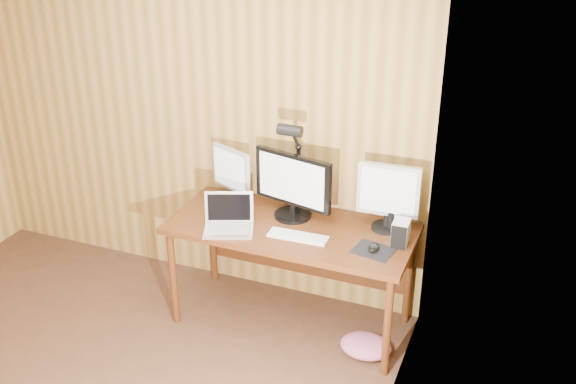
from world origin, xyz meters
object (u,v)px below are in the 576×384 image
Objects in this scene: phone at (285,234)px; monitor_left at (231,173)px; desk_lamp at (294,154)px; keyboard at (298,236)px; monitor_center at (293,185)px; monitor_right at (388,195)px; hard_drive at (401,233)px; desk at (295,238)px; mouse at (374,248)px; speaker at (391,220)px; laptop at (229,220)px.

monitor_left is at bearing 152.66° from phone.
keyboard is at bearing -72.46° from desk_lamp.
monitor_right is (0.62, 0.06, 0.01)m from monitor_center.
monitor_right reaches higher than hard_drive.
desk_lamp reaches higher than desk.
mouse is at bearing -33.27° from desk_lamp.
keyboard is 4.12× the size of phone.
phone is 0.69m from speaker.
keyboard is at bearing -4.55° from monitor_left.
laptop is at bearing -171.34° from hard_drive.
monitor_left is 1.03× the size of laptop.
keyboard is at bearing -148.27° from speaker.
monitor_center is 0.48m from laptop.
phone is (-0.57, -0.32, -0.24)m from monitor_right.
speaker is at bearing 30.01° from keyboard.
phone is at bearing 177.41° from keyboard.
monitor_left is at bearing 176.59° from monitor_right.
hard_drive is (0.62, 0.16, 0.07)m from keyboard.
speaker is at bearing 1.19° from monitor_right.
monitor_right is at bearing -7.87° from desk_lamp.
laptop is 2.41× the size of hard_drive.
monitor_right is at bearing -0.87° from laptop.
keyboard is 0.49m from mouse.
desk is 17.12× the size of phone.
laptop is at bearing -162.27° from monitor_right.
monitor_left reaches higher than speaker.
mouse is 0.31m from speaker.
mouse is at bearing -18.15° from laptop.
desk is 4.08× the size of monitor_left.
desk is 0.65m from speaker.
monitor_left is at bearing 90.84° from laptop.
phone is at bearing -87.71° from desk.
keyboard is at bearing -63.70° from desk.
monitor_center is at bearing -177.63° from monitor_right.
monitor_center is 0.48m from monitor_left.
keyboard is (0.61, -0.32, -0.20)m from monitor_left.
desk_lamp is at bearing 114.34° from desk.
laptop reaches higher than speaker.
monitor_center reaches higher than hard_drive.
desk_lamp is at bearing 105.24° from phone.
desk is 4.16× the size of keyboard.
phone is (-0.09, 0.00, -0.00)m from keyboard.
keyboard is at bearing -168.42° from mouse.
desk is 0.23m from phone.
keyboard is 0.55m from desk_lamp.
phone is (0.05, -0.25, -0.23)m from monitor_center.
monitor_right is 0.63m from keyboard.
keyboard is at bearing -48.98° from monitor_center.
hard_drive is at bearing 5.79° from monitor_center.
desk is 15.03× the size of mouse.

